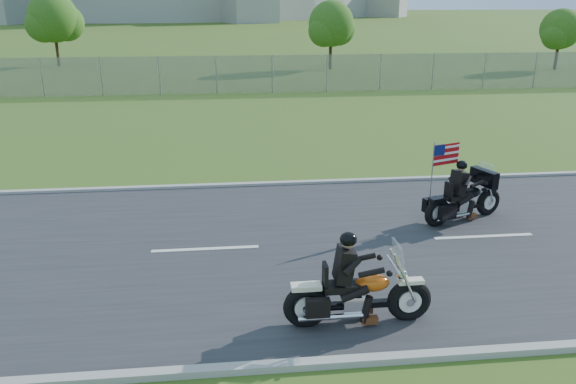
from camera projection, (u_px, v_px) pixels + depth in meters
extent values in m
plane|color=#36571B|center=(301.00, 246.00, 11.80)|extent=(420.00, 420.00, 0.00)
cube|color=#28282B|center=(301.00, 246.00, 11.79)|extent=(120.00, 8.00, 0.04)
cube|color=#9E9B93|center=(282.00, 184.00, 15.58)|extent=(120.00, 0.18, 0.12)
cube|color=#9E9B93|center=(338.00, 362.00, 7.98)|extent=(120.00, 0.18, 0.12)
cube|color=gray|center=(159.00, 76.00, 29.74)|extent=(60.00, 0.03, 2.00)
cylinder|color=#382316|center=(330.00, 51.00, 40.14)|extent=(0.22, 0.22, 2.52)
sphere|color=#2E5215|center=(331.00, 24.00, 39.52)|extent=(3.20, 3.20, 3.20)
sphere|color=#2E5215|center=(339.00, 29.00, 40.15)|extent=(2.40, 2.40, 2.40)
sphere|color=#2E5215|center=(324.00, 31.00, 39.24)|extent=(2.24, 2.24, 2.24)
cylinder|color=#382316|center=(57.00, 47.00, 41.84)|extent=(0.22, 0.22, 2.80)
sphere|color=#2E5215|center=(53.00, 17.00, 41.14)|extent=(3.60, 3.60, 3.60)
sphere|color=#2E5215|center=(66.00, 23.00, 41.86)|extent=(2.70, 2.70, 2.70)
sphere|color=#2E5215|center=(43.00, 25.00, 40.82)|extent=(2.52, 2.52, 2.52)
cylinder|color=#382316|center=(557.00, 54.00, 39.93)|extent=(0.22, 0.22, 2.24)
sphere|color=#2E5215|center=(561.00, 29.00, 39.37)|extent=(2.80, 2.80, 2.80)
sphere|color=#2E5215|center=(564.00, 33.00, 39.93)|extent=(2.10, 2.10, 2.10)
sphere|color=#2E5215|center=(556.00, 35.00, 39.13)|extent=(1.96, 1.96, 1.96)
torus|color=black|center=(409.00, 300.00, 8.98)|extent=(0.73, 0.18, 0.73)
torus|color=black|center=(306.00, 307.00, 8.80)|extent=(0.73, 0.18, 0.73)
ellipsoid|color=#D6530F|center=(372.00, 283.00, 8.80)|extent=(0.55, 0.32, 0.28)
cube|color=black|center=(340.00, 287.00, 8.75)|extent=(0.54, 0.30, 0.12)
cube|color=black|center=(344.00, 265.00, 8.63)|extent=(0.24, 0.40, 0.54)
sphere|color=black|center=(348.00, 239.00, 8.50)|extent=(0.27, 0.27, 0.27)
cube|color=silver|center=(399.00, 254.00, 8.68)|extent=(0.04, 0.45, 0.39)
torus|color=black|center=(488.00, 202.00, 13.35)|extent=(0.69, 0.39, 0.68)
torus|color=black|center=(437.00, 212.00, 12.69)|extent=(0.69, 0.39, 0.68)
ellipsoid|color=black|center=(471.00, 192.00, 12.99)|extent=(0.58, 0.45, 0.26)
cube|color=black|center=(455.00, 197.00, 12.80)|extent=(0.57, 0.43, 0.11)
cube|color=black|center=(459.00, 182.00, 12.71)|extent=(0.33, 0.42, 0.50)
sphere|color=black|center=(462.00, 165.00, 12.60)|extent=(0.32, 0.32, 0.25)
cube|color=black|center=(484.00, 177.00, 13.03)|extent=(0.44, 0.75, 0.37)
cube|color=#B70C11|center=(446.00, 154.00, 12.53)|extent=(0.69, 0.27, 0.47)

